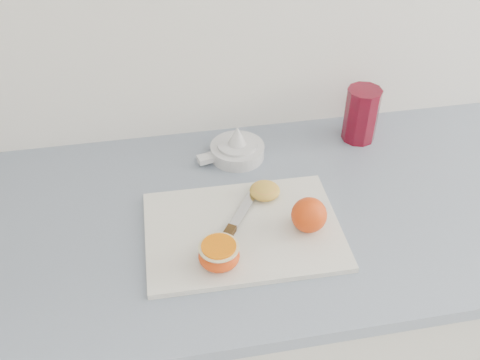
# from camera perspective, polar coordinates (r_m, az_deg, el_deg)

# --- Properties ---
(counter) EXTENTS (2.41, 0.64, 0.89)m
(counter) POSITION_cam_1_polar(r_m,az_deg,el_deg) (1.46, 5.24, -15.43)
(counter) COLOR beige
(counter) RESTS_ON ground
(cutting_board) EXTENTS (0.38, 0.28, 0.01)m
(cutting_board) POSITION_cam_1_polar(r_m,az_deg,el_deg) (1.05, 0.33, -5.41)
(cutting_board) COLOR silver
(cutting_board) RESTS_ON counter
(whole_orange) EXTENTS (0.07, 0.07, 0.07)m
(whole_orange) POSITION_cam_1_polar(r_m,az_deg,el_deg) (1.03, 7.38, -3.72)
(whole_orange) COLOR #F03A07
(whole_orange) RESTS_ON cutting_board
(half_orange) EXTENTS (0.08, 0.08, 0.05)m
(half_orange) POSITION_cam_1_polar(r_m,az_deg,el_deg) (0.97, -2.25, -7.96)
(half_orange) COLOR #F03A07
(half_orange) RESTS_ON cutting_board
(squeezed_shell) EXTENTS (0.06, 0.06, 0.03)m
(squeezed_shell) POSITION_cam_1_polar(r_m,az_deg,el_deg) (1.11, 2.66, -1.12)
(squeezed_shell) COLOR gold
(squeezed_shell) RESTS_ON cutting_board
(paring_knife) EXTENTS (0.13, 0.19, 0.01)m
(paring_knife) POSITION_cam_1_polar(r_m,az_deg,el_deg) (1.02, -1.42, -6.02)
(paring_knife) COLOR #412911
(paring_knife) RESTS_ON cutting_board
(citrus_juicer) EXTENTS (0.16, 0.12, 0.08)m
(citrus_juicer) POSITION_cam_1_polar(r_m,az_deg,el_deg) (1.23, -0.35, 3.37)
(citrus_juicer) COLOR white
(citrus_juicer) RESTS_ON counter
(red_tumbler) EXTENTS (0.08, 0.08, 0.13)m
(red_tumbler) POSITION_cam_1_polar(r_m,az_deg,el_deg) (1.31, 12.77, 6.63)
(red_tumbler) COLOR maroon
(red_tumbler) RESTS_ON counter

